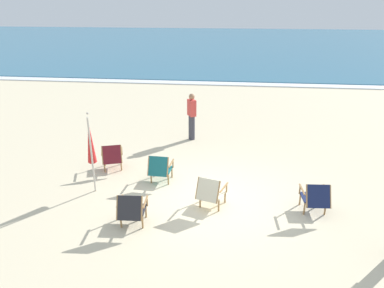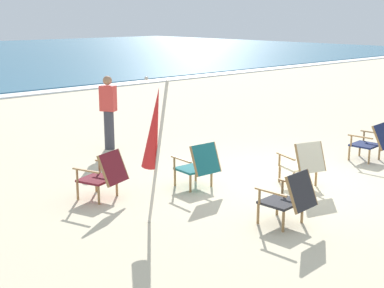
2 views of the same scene
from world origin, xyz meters
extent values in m
plane|color=beige|center=(0.00, 0.00, 0.00)|extent=(80.00, 80.00, 0.00)
cube|color=maroon|center=(-3.04, 1.45, 0.32)|extent=(0.64, 0.62, 0.04)
cube|color=maroon|center=(-2.94, 1.13, 0.56)|extent=(0.54, 0.38, 0.49)
cylinder|color=olive|center=(-3.34, 1.58, 0.16)|extent=(0.04, 0.04, 0.32)
cylinder|color=olive|center=(-2.89, 1.73, 0.16)|extent=(0.04, 0.04, 0.32)
cylinder|color=olive|center=(-3.20, 1.17, 0.16)|extent=(0.04, 0.04, 0.32)
cylinder|color=olive|center=(-2.75, 1.32, 0.16)|extent=(0.04, 0.04, 0.32)
cube|color=olive|center=(-3.30, 1.35, 0.54)|extent=(0.20, 0.51, 0.02)
cylinder|color=olive|center=(-3.36, 1.52, 0.43)|extent=(0.04, 0.04, 0.22)
cube|color=olive|center=(-2.77, 1.52, 0.54)|extent=(0.20, 0.51, 0.02)
cylinder|color=olive|center=(-2.83, 1.70, 0.43)|extent=(0.04, 0.04, 0.22)
cylinder|color=olive|center=(-3.18, 1.05, 0.56)|extent=(0.11, 0.24, 0.50)
cylinder|color=olive|center=(-2.70, 1.21, 0.56)|extent=(0.11, 0.24, 0.50)
cube|color=#19234C|center=(2.30, -0.25, 0.32)|extent=(0.55, 0.52, 0.04)
cube|color=#19234C|center=(2.32, -0.60, 0.55)|extent=(0.51, 0.30, 0.48)
cylinder|color=olive|center=(2.05, -0.05, 0.16)|extent=(0.04, 0.04, 0.32)
cylinder|color=olive|center=(2.52, -0.02, 0.16)|extent=(0.04, 0.04, 0.32)
cylinder|color=olive|center=(2.08, -0.48, 0.16)|extent=(0.04, 0.04, 0.32)
cylinder|color=olive|center=(2.55, -0.45, 0.16)|extent=(0.04, 0.04, 0.32)
cube|color=olive|center=(2.02, -0.29, 0.54)|extent=(0.07, 0.53, 0.02)
cylinder|color=olive|center=(2.01, -0.10, 0.43)|extent=(0.04, 0.04, 0.22)
cube|color=olive|center=(2.58, -0.25, 0.54)|extent=(0.07, 0.53, 0.02)
cylinder|color=olive|center=(2.57, -0.06, 0.43)|extent=(0.04, 0.04, 0.22)
cylinder|color=olive|center=(2.07, -0.62, 0.55)|extent=(0.06, 0.27, 0.48)
cube|color=#28282D|center=(-1.71, -1.24, 0.32)|extent=(0.55, 0.51, 0.04)
cube|color=#28282D|center=(-1.69, -1.58, 0.56)|extent=(0.51, 0.26, 0.50)
cylinder|color=olive|center=(-1.95, -1.04, 0.16)|extent=(0.04, 0.04, 0.32)
cylinder|color=olive|center=(-1.49, -1.01, 0.16)|extent=(0.04, 0.04, 0.32)
cylinder|color=olive|center=(-1.93, -1.47, 0.16)|extent=(0.04, 0.04, 0.32)
cylinder|color=olive|center=(-1.46, -1.44, 0.16)|extent=(0.04, 0.04, 0.32)
cube|color=olive|center=(-1.99, -1.28, 0.54)|extent=(0.07, 0.53, 0.02)
cylinder|color=olive|center=(-2.00, -1.09, 0.43)|extent=(0.04, 0.04, 0.22)
cube|color=olive|center=(-1.43, -1.25, 0.54)|extent=(0.07, 0.53, 0.02)
cylinder|color=olive|center=(-1.44, -1.06, 0.43)|extent=(0.04, 0.04, 0.22)
cylinder|color=olive|center=(-1.94, -1.60, 0.56)|extent=(0.05, 0.23, 0.50)
cylinder|color=olive|center=(-1.43, -1.56, 0.56)|extent=(0.05, 0.23, 0.50)
cube|color=#196066|center=(-1.48, 0.84, 0.32)|extent=(0.55, 0.51, 0.04)
cube|color=#196066|center=(-1.50, 0.51, 0.56)|extent=(0.51, 0.25, 0.50)
cylinder|color=olive|center=(-1.70, 1.07, 0.16)|extent=(0.04, 0.04, 0.32)
cylinder|color=olive|center=(-1.24, 1.05, 0.16)|extent=(0.04, 0.04, 0.32)
cylinder|color=olive|center=(-1.73, 0.64, 0.16)|extent=(0.04, 0.04, 0.32)
cylinder|color=olive|center=(-1.26, 0.61, 0.16)|extent=(0.04, 0.04, 0.32)
cube|color=olive|center=(-1.76, 0.84, 0.54)|extent=(0.07, 0.53, 0.02)
cylinder|color=olive|center=(-1.75, 1.03, 0.43)|extent=(0.04, 0.04, 0.22)
cube|color=olive|center=(-1.21, 0.81, 0.54)|extent=(0.07, 0.53, 0.02)
cylinder|color=olive|center=(-1.19, 0.99, 0.43)|extent=(0.04, 0.04, 0.22)
cylinder|color=olive|center=(-1.76, 0.53, 0.56)|extent=(0.05, 0.23, 0.50)
cylinder|color=olive|center=(-1.25, 0.50, 0.56)|extent=(0.05, 0.23, 0.50)
cube|color=beige|center=(-0.03, -0.30, 0.32)|extent=(0.64, 0.62, 0.04)
cube|color=beige|center=(-0.13, -0.62, 0.56)|extent=(0.54, 0.36, 0.50)
cylinder|color=olive|center=(-0.18, -0.02, 0.16)|extent=(0.04, 0.04, 0.32)
cylinder|color=olive|center=(0.26, -0.16, 0.16)|extent=(0.04, 0.04, 0.32)
cylinder|color=olive|center=(-0.31, -0.43, 0.16)|extent=(0.04, 0.04, 0.32)
cylinder|color=olive|center=(0.13, -0.57, 0.16)|extent=(0.04, 0.04, 0.32)
cube|color=olive|center=(-0.30, -0.23, 0.54)|extent=(0.20, 0.51, 0.02)
cylinder|color=olive|center=(-0.24, -0.05, 0.43)|extent=(0.04, 0.04, 0.22)
cube|color=olive|center=(0.23, -0.40, 0.54)|extent=(0.20, 0.51, 0.02)
cylinder|color=olive|center=(0.29, -0.22, 0.43)|extent=(0.04, 0.04, 0.22)
cylinder|color=olive|center=(-0.37, -0.54, 0.56)|extent=(0.11, 0.23, 0.50)
cylinder|color=olive|center=(0.11, -0.69, 0.56)|extent=(0.11, 0.23, 0.50)
cylinder|color=#B7B2A8|center=(-3.01, -0.10, 1.04)|extent=(0.17, 0.36, 2.08)
cone|color=red|center=(-3.03, -0.04, 1.40)|extent=(0.35, 0.45, 1.18)
sphere|color=#B7B2A8|center=(-3.07, 0.06, 2.07)|extent=(0.06, 0.06, 0.06)
cylinder|color=#383842|center=(-1.04, 4.08, 0.43)|extent=(0.22, 0.22, 0.86)
cube|color=#D13D38|center=(-1.04, 4.08, 1.14)|extent=(0.35, 0.39, 0.56)
sphere|color=#9E7051|center=(-1.04, 4.08, 1.53)|extent=(0.20, 0.20, 0.20)
camera|label=1|loc=(0.38, -8.13, 4.64)|focal=35.00mm
camera|label=2|loc=(-7.50, -5.71, 2.91)|focal=50.00mm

